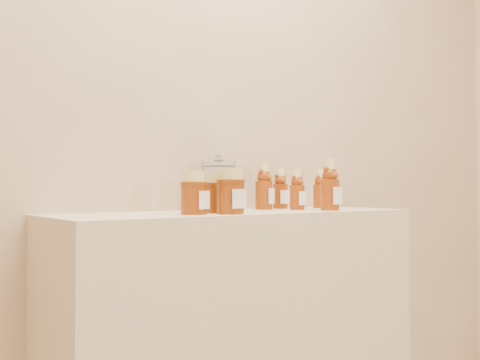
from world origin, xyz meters
TOP-DOWN VIEW (x-y plane):
  - wall_back at (0.00, 1.75)m, footprint 3.50×0.02m
  - display_table at (0.00, 1.55)m, footprint 1.20×0.40m
  - bear_bottle_back_left at (0.17, 1.64)m, footprint 0.08×0.08m
  - bear_bottle_back_mid at (0.28, 1.68)m, footprint 0.06×0.06m
  - bear_bottle_back_right at (0.44, 1.63)m, footprint 0.07×0.07m
  - bear_bottle_front_left at (0.24, 1.55)m, footprint 0.06×0.06m
  - bear_bottle_front_right at (0.30, 1.45)m, footprint 0.07×0.07m
  - honey_jar_left at (-0.22, 1.47)m, footprint 0.10×0.10m
  - honey_jar_back at (-0.10, 1.52)m, footprint 0.09×0.09m
  - honey_jar_front at (-0.12, 1.43)m, footprint 0.09×0.09m
  - glass_canister at (-0.01, 1.65)m, footprint 0.15×0.15m

SIDE VIEW (x-z plane):
  - display_table at x=0.00m, z-range 0.00..0.90m
  - honey_jar_back at x=-0.10m, z-range 0.90..1.02m
  - honey_jar_left at x=-0.22m, z-range 0.90..1.02m
  - honey_jar_front at x=-0.12m, z-range 0.90..1.03m
  - bear_bottle_front_left at x=0.24m, z-range 0.90..1.06m
  - bear_bottle_back_right at x=0.44m, z-range 0.90..1.07m
  - bear_bottle_back_mid at x=0.28m, z-range 0.90..1.07m
  - glass_canister at x=-0.01m, z-range 0.90..1.08m
  - bear_bottle_back_left at x=0.17m, z-range 0.90..1.09m
  - bear_bottle_front_right at x=0.30m, z-range 0.90..1.10m
  - wall_back at x=0.00m, z-range 0.00..2.70m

